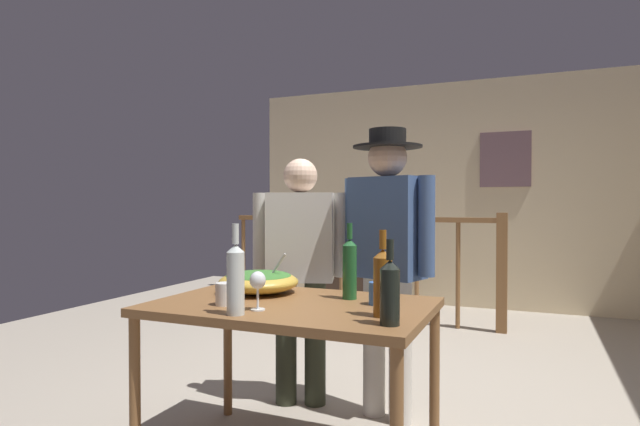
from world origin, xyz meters
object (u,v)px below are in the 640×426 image
(framed_picture, at_px, (505,159))
(flat_screen_tv, at_px, (365,242))
(stair_railing, at_px, (399,257))
(wine_bottle_green, at_px, (350,268))
(wine_glass, at_px, (258,282))
(wine_bottle_amber, at_px, (383,281))
(tv_console, at_px, (366,285))
(wine_bottle_dark, at_px, (390,291))
(mug_blue, at_px, (378,293))
(wine_bottle_clear, at_px, (236,278))
(person_standing_left, at_px, (301,260))
(person_standing_right, at_px, (387,246))
(mug_white, at_px, (225,294))
(salad_bowl, at_px, (259,281))
(serving_table, at_px, (292,319))

(framed_picture, bearing_deg, flat_screen_tv, -168.57)
(stair_railing, relative_size, wine_bottle_green, 7.97)
(framed_picture, height_order, wine_glass, framed_picture)
(wine_bottle_green, xyz_separation_m, wine_bottle_amber, (0.25, -0.31, -0.01))
(tv_console, height_order, wine_bottle_dark, wine_bottle_dark)
(framed_picture, height_order, wine_bottle_green, framed_picture)
(mug_blue, bearing_deg, wine_bottle_green, 152.95)
(stair_railing, xyz_separation_m, wine_glass, (0.17, -3.22, 0.20))
(flat_screen_tv, height_order, wine_glass, flat_screen_tv)
(stair_railing, xyz_separation_m, wine_bottle_clear, (0.13, -3.34, 0.24))
(stair_railing, height_order, person_standing_left, person_standing_left)
(wine_glass, relative_size, mug_blue, 1.47)
(tv_console, height_order, wine_bottle_amber, wine_bottle_amber)
(wine_bottle_green, distance_m, person_standing_right, 0.50)
(mug_white, relative_size, mug_blue, 1.06)
(salad_bowl, height_order, mug_white, salad_bowl)
(framed_picture, relative_size, serving_table, 0.50)
(wine_bottle_clear, distance_m, wine_bottle_amber, 0.61)
(wine_bottle_green, bearing_deg, framed_picture, 82.50)
(person_standing_right, bearing_deg, wine_bottle_amber, 122.38)
(wine_bottle_amber, bearing_deg, person_standing_left, 132.78)
(serving_table, xyz_separation_m, person_standing_left, (-0.27, 0.69, 0.19))
(wine_bottle_green, relative_size, person_standing_left, 0.25)
(salad_bowl, bearing_deg, tv_console, 99.01)
(stair_railing, distance_m, person_standing_left, 2.33)
(tv_console, relative_size, wine_bottle_green, 2.43)
(wine_bottle_dark, height_order, person_standing_left, person_standing_left)
(wine_bottle_amber, xyz_separation_m, person_standing_left, (-0.75, 0.81, -0.03))
(wine_glass, height_order, mug_white, wine_glass)
(salad_bowl, height_order, mug_blue, salad_bowl)
(stair_railing, relative_size, flat_screen_tv, 4.75)
(wine_bottle_green, xyz_separation_m, mug_blue, (0.17, -0.09, -0.10))
(wine_bottle_green, distance_m, mug_blue, 0.21)
(wine_bottle_amber, relative_size, person_standing_right, 0.22)
(salad_bowl, height_order, wine_bottle_dark, wine_bottle_dark)
(flat_screen_tv, relative_size, mug_white, 5.08)
(salad_bowl, bearing_deg, flat_screen_tv, 99.09)
(wine_glass, bearing_deg, mug_white, 168.07)
(tv_console, bearing_deg, person_standing_left, -79.53)
(serving_table, relative_size, wine_bottle_green, 3.45)
(tv_console, bearing_deg, wine_glass, -78.89)
(person_standing_left, xyz_separation_m, person_standing_right, (0.55, 0.00, 0.11))
(serving_table, height_order, salad_bowl, salad_bowl)
(wine_bottle_clear, xyz_separation_m, person_standing_right, (0.38, 1.01, 0.07))
(salad_bowl, distance_m, wine_bottle_dark, 0.92)
(stair_railing, bearing_deg, framed_picture, 48.67)
(framed_picture, xyz_separation_m, mug_white, (-0.99, -4.28, -0.93))
(wine_bottle_green, distance_m, person_standing_left, 0.70)
(wine_bottle_amber, bearing_deg, salad_bowl, 158.70)
(salad_bowl, distance_m, person_standing_right, 0.77)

